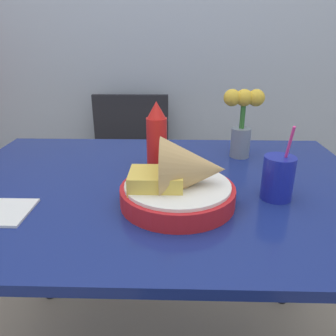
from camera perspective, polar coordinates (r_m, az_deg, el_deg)
name	(u,v)px	position (r m, az deg, el deg)	size (l,w,h in m)	color
wall_window	(169,5)	(1.87, 0.11, 26.55)	(7.00, 0.06, 2.60)	#9EA8B7
dining_table	(160,214)	(0.98, -1.47, -7.94)	(1.21, 0.84, 0.76)	navy
chair_far_window	(130,164)	(1.77, -6.55, 0.69)	(0.40, 0.40, 0.87)	black
food_basket	(183,182)	(0.79, 2.58, -2.47)	(0.28, 0.28, 0.17)	red
ketchup_bottle	(157,138)	(0.99, -1.98, 5.33)	(0.06, 0.06, 0.21)	red
drink_cup	(278,179)	(0.87, 18.57, -1.83)	(0.08, 0.08, 0.20)	#192399
flower_vase	(242,119)	(1.12, 12.82, 8.38)	(0.13, 0.07, 0.23)	gray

